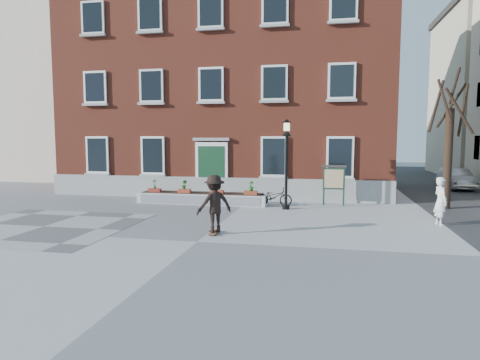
% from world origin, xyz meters
% --- Properties ---
extents(ground, '(100.00, 100.00, 0.00)m').
position_xyz_m(ground, '(0.00, 0.00, 0.00)').
color(ground, '#9D9DA0').
rests_on(ground, ground).
extents(checker_patch, '(6.00, 6.00, 0.01)m').
position_xyz_m(checker_patch, '(-6.00, 1.00, 0.01)').
color(checker_patch, '#525154').
rests_on(checker_patch, ground).
extents(distant_building, '(10.00, 12.00, 13.00)m').
position_xyz_m(distant_building, '(-18.00, 20.00, 6.50)').
color(distant_building, beige).
rests_on(distant_building, ground).
extents(bicycle, '(1.72, 0.81, 0.87)m').
position_xyz_m(bicycle, '(1.44, 7.12, 0.44)').
color(bicycle, black).
rests_on(bicycle, ground).
extents(parked_car, '(1.44, 3.90, 1.27)m').
position_xyz_m(parked_car, '(11.55, 15.90, 0.64)').
color(parked_car, '#ABACAF').
rests_on(parked_car, ground).
extents(bystander, '(0.57, 0.72, 1.74)m').
position_xyz_m(bystander, '(7.84, 4.15, 0.87)').
color(bystander, white).
rests_on(bystander, ground).
extents(brick_building, '(18.40, 10.85, 12.60)m').
position_xyz_m(brick_building, '(-2.00, 13.98, 6.30)').
color(brick_building, brown).
rests_on(brick_building, ground).
extents(planter_assembly, '(6.20, 1.12, 1.15)m').
position_xyz_m(planter_assembly, '(-1.99, 7.18, 0.31)').
color(planter_assembly, silver).
rests_on(planter_assembly, ground).
extents(bare_tree, '(1.83, 1.83, 6.16)m').
position_xyz_m(bare_tree, '(9.01, 8.01, 2.79)').
color(bare_tree, '#302015').
rests_on(bare_tree, ground).
extents(lamp_post, '(0.40, 0.40, 3.93)m').
position_xyz_m(lamp_post, '(2.07, 6.42, 2.54)').
color(lamp_post, black).
rests_on(lamp_post, ground).
extents(notice_board, '(1.10, 0.16, 1.87)m').
position_xyz_m(notice_board, '(4.13, 7.91, 1.26)').
color(notice_board, '#18311F').
rests_on(notice_board, ground).
extents(skateboarder, '(1.38, 1.29, 1.94)m').
position_xyz_m(skateboarder, '(0.24, 1.13, 1.00)').
color(skateboarder, brown).
rests_on(skateboarder, ground).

